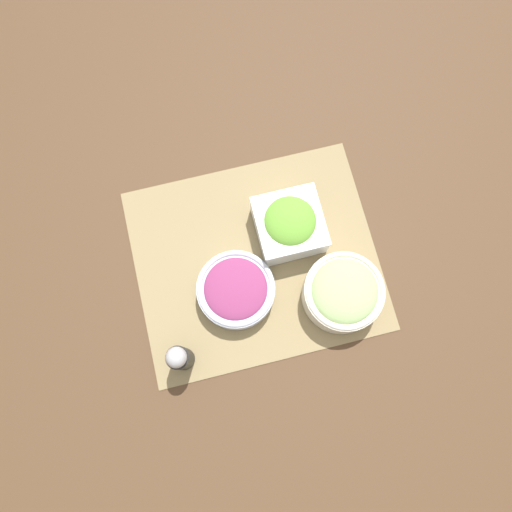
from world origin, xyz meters
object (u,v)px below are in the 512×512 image
(lettuce_bowl, at_px, (289,225))
(onion_bowl, at_px, (236,290))
(cucumber_bowl, at_px, (343,293))
(pepper_shaker, at_px, (180,358))

(lettuce_bowl, xyz_separation_m, onion_bowl, (-0.13, -0.10, -0.01))
(lettuce_bowl, relative_size, onion_bowl, 0.85)
(cucumber_bowl, distance_m, onion_bowl, 0.20)
(pepper_shaker, bearing_deg, lettuce_bowl, 37.76)
(lettuce_bowl, bearing_deg, onion_bowl, -143.23)
(onion_bowl, bearing_deg, lettuce_bowl, 36.77)
(lettuce_bowl, height_order, cucumber_bowl, lettuce_bowl)
(lettuce_bowl, relative_size, pepper_shaker, 1.10)
(lettuce_bowl, distance_m, cucumber_bowl, 0.17)
(onion_bowl, xyz_separation_m, pepper_shaker, (-0.13, -0.10, 0.03))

